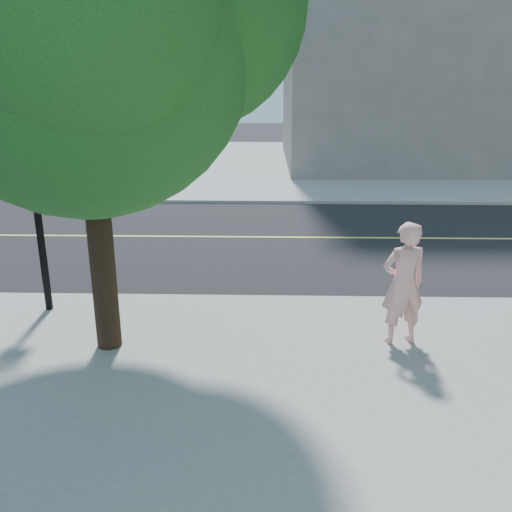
{
  "coord_description": "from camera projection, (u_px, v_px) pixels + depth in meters",
  "views": [
    {
      "loc": [
        4.09,
        -8.74,
        3.55
      ],
      "look_at": [
        3.89,
        -1.42,
        1.3
      ],
      "focal_mm": 36.21,
      "sensor_mm": 36.0,
      "label": 1
    }
  ],
  "objects": [
    {
      "name": "ground",
      "position": [
        47.0,
        299.0,
        9.5
      ],
      "size": [
        140.0,
        140.0,
        0.0
      ],
      "primitive_type": "plane",
      "color": "black",
      "rests_on": "ground"
    },
    {
      "name": "road_ew",
      "position": [
        117.0,
        236.0,
        13.8
      ],
      "size": [
        140.0,
        9.0,
        0.01
      ],
      "primitive_type": "cube",
      "color": "black",
      "rests_on": "ground"
    },
    {
      "name": "sidewalk_ne",
      "position": [
        434.0,
        161.0,
        29.67
      ],
      "size": [
        29.0,
        25.0,
        0.12
      ],
      "primitive_type": "cube",
      "color": "gray",
      "rests_on": "ground"
    },
    {
      "name": "filler_ne",
      "position": [
        453.0,
        29.0,
        28.07
      ],
      "size": [
        18.0,
        16.0,
        14.0
      ],
      "primitive_type": "cube",
      "color": "slate",
      "rests_on": "sidewalk_ne"
    },
    {
      "name": "man_on_phone",
      "position": [
        403.0,
        284.0,
        7.32
      ],
      "size": [
        0.75,
        0.58,
        1.81
      ],
      "primitive_type": "imported",
      "rotation": [
        0.0,
        0.0,
        3.39
      ],
      "color": "#F3ABA3",
      "rests_on": "sidewalk_se"
    },
    {
      "name": "street_tree",
      "position": [
        89.0,
        3.0,
        6.16
      ],
      "size": [
        5.27,
        4.79,
        6.99
      ],
      "rotation": [
        0.0,
        0.0,
        0.04
      ],
      "color": "black",
      "rests_on": "sidewalk_se"
    }
  ]
}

